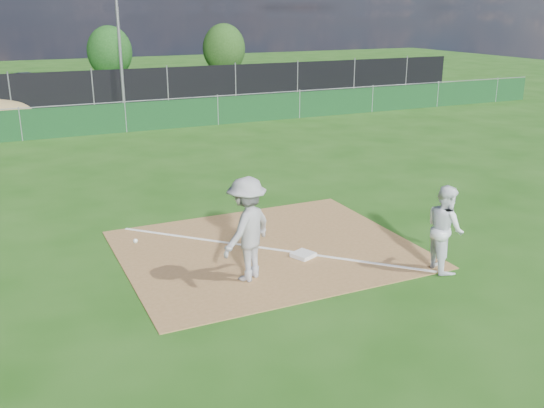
{
  "coord_description": "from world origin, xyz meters",
  "views": [
    {
      "loc": [
        -4.92,
        -9.85,
        4.88
      ],
      "look_at": [
        0.11,
        1.0,
        1.0
      ],
      "focal_mm": 40.0,
      "sensor_mm": 36.0,
      "label": 1
    }
  ],
  "objects_px": {
    "play_at_first": "(247,229)",
    "runner": "(445,228)",
    "tree_mid": "(110,52)",
    "car_mid": "(36,85)",
    "car_right": "(141,82)",
    "first_base": "(303,255)",
    "light_pole": "(118,26)",
    "tree_right": "(224,49)"
  },
  "relations": [
    {
      "from": "play_at_first",
      "to": "runner",
      "type": "relative_size",
      "value": 1.64
    },
    {
      "from": "car_mid",
      "to": "car_right",
      "type": "height_order",
      "value": "car_mid"
    },
    {
      "from": "first_base",
      "to": "car_right",
      "type": "bearing_deg",
      "value": 83.59
    },
    {
      "from": "first_base",
      "to": "tree_mid",
      "type": "height_order",
      "value": "tree_mid"
    },
    {
      "from": "light_pole",
      "to": "tree_mid",
      "type": "height_order",
      "value": "light_pole"
    },
    {
      "from": "light_pole",
      "to": "play_at_first",
      "type": "height_order",
      "value": "light_pole"
    },
    {
      "from": "car_right",
      "to": "tree_right",
      "type": "height_order",
      "value": "tree_right"
    },
    {
      "from": "first_base",
      "to": "tree_mid",
      "type": "distance_m",
      "value": 34.77
    },
    {
      "from": "play_at_first",
      "to": "tree_mid",
      "type": "distance_m",
      "value": 35.34
    },
    {
      "from": "play_at_first",
      "to": "car_mid",
      "type": "xyz_separation_m",
      "value": [
        -1.55,
        27.45,
        -0.3
      ]
    },
    {
      "from": "play_at_first",
      "to": "tree_right",
      "type": "relative_size",
      "value": 0.74
    },
    {
      "from": "first_base",
      "to": "runner",
      "type": "height_order",
      "value": "runner"
    },
    {
      "from": "car_right",
      "to": "runner",
      "type": "bearing_deg",
      "value": 161.92
    },
    {
      "from": "car_right",
      "to": "tree_right",
      "type": "relative_size",
      "value": 1.07
    },
    {
      "from": "car_mid",
      "to": "tree_right",
      "type": "height_order",
      "value": "tree_right"
    },
    {
      "from": "first_base",
      "to": "car_right",
      "type": "distance_m",
      "value": 26.91
    },
    {
      "from": "light_pole",
      "to": "tree_mid",
      "type": "bearing_deg",
      "value": 82.22
    },
    {
      "from": "play_at_first",
      "to": "tree_right",
      "type": "xyz_separation_m",
      "value": [
        12.49,
        34.43,
        0.95
      ]
    },
    {
      "from": "light_pole",
      "to": "play_at_first",
      "type": "bearing_deg",
      "value": -96.1
    },
    {
      "from": "first_base",
      "to": "car_right",
      "type": "height_order",
      "value": "car_right"
    },
    {
      "from": "first_base",
      "to": "runner",
      "type": "bearing_deg",
      "value": -36.94
    },
    {
      "from": "light_pole",
      "to": "tree_right",
      "type": "relative_size",
      "value": 2.11
    },
    {
      "from": "runner",
      "to": "car_right",
      "type": "relative_size",
      "value": 0.42
    },
    {
      "from": "first_base",
      "to": "runner",
      "type": "relative_size",
      "value": 0.23
    },
    {
      "from": "runner",
      "to": "first_base",
      "type": "bearing_deg",
      "value": 65.17
    },
    {
      "from": "light_pole",
      "to": "car_right",
      "type": "xyz_separation_m",
      "value": [
        1.99,
        4.32,
        -3.4
      ]
    },
    {
      "from": "car_mid",
      "to": "tree_right",
      "type": "relative_size",
      "value": 1.12
    },
    {
      "from": "car_right",
      "to": "tree_right",
      "type": "bearing_deg",
      "value": -64.52
    },
    {
      "from": "runner",
      "to": "car_right",
      "type": "height_order",
      "value": "runner"
    },
    {
      "from": "tree_mid",
      "to": "car_mid",
      "type": "bearing_deg",
      "value": -126.54
    },
    {
      "from": "play_at_first",
      "to": "tree_mid",
      "type": "relative_size",
      "value": 0.75
    },
    {
      "from": "light_pole",
      "to": "runner",
      "type": "xyz_separation_m",
      "value": [
        1.18,
        -24.06,
        -3.15
      ]
    },
    {
      "from": "car_mid",
      "to": "tree_mid",
      "type": "bearing_deg",
      "value": -56.66
    },
    {
      "from": "runner",
      "to": "car_mid",
      "type": "xyz_separation_m",
      "value": [
        -5.17,
        28.63,
        -0.15
      ]
    },
    {
      "from": "light_pole",
      "to": "play_at_first",
      "type": "relative_size",
      "value": 2.85
    },
    {
      "from": "runner",
      "to": "tree_right",
      "type": "xyz_separation_m",
      "value": [
        8.87,
        35.61,
        1.1
      ]
    },
    {
      "from": "tree_right",
      "to": "play_at_first",
      "type": "bearing_deg",
      "value": -109.94
    },
    {
      "from": "first_base",
      "to": "car_right",
      "type": "relative_size",
      "value": 0.1
    },
    {
      "from": "light_pole",
      "to": "car_mid",
      "type": "distance_m",
      "value": 6.91
    },
    {
      "from": "tree_right",
      "to": "light_pole",
      "type": "bearing_deg",
      "value": -131.0
    },
    {
      "from": "car_mid",
      "to": "tree_right",
      "type": "bearing_deg",
      "value": -83.67
    },
    {
      "from": "runner",
      "to": "tree_right",
      "type": "distance_m",
      "value": 36.72
    }
  ]
}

